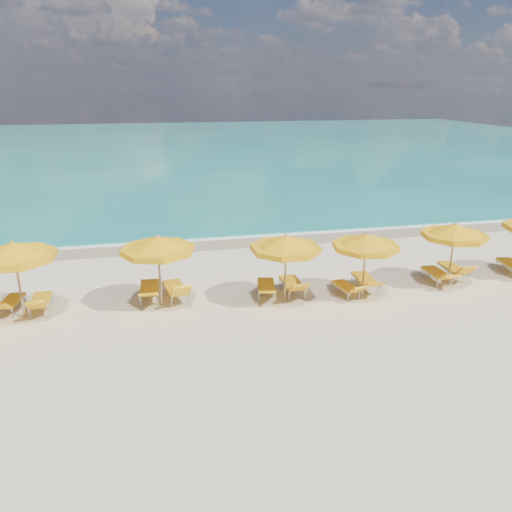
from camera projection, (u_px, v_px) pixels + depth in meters
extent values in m
plane|color=beige|center=(265.00, 302.00, 17.35)|extent=(120.00, 120.00, 0.00)
cube|color=#157A72|center=(177.00, 146.00, 61.74)|extent=(120.00, 80.00, 0.30)
cube|color=tan|center=(230.00, 241.00, 24.20)|extent=(120.00, 2.60, 0.01)
cube|color=white|center=(228.00, 236.00, 24.94)|extent=(120.00, 1.20, 0.03)
cube|color=white|center=(113.00, 203.00, 31.88)|extent=(14.00, 0.36, 0.05)
cube|color=white|center=(293.00, 177.00, 41.14)|extent=(18.00, 0.30, 0.05)
cylinder|color=tan|center=(19.00, 281.00, 15.86)|extent=(0.08, 0.08, 2.51)
cone|color=#FFB10D|center=(13.00, 250.00, 15.52)|extent=(3.39, 3.39, 0.50)
cylinder|color=#FFB10D|center=(15.00, 257.00, 15.60)|extent=(3.42, 3.42, 0.20)
sphere|color=tan|center=(12.00, 242.00, 15.44)|extent=(0.11, 0.11, 0.11)
cylinder|color=tan|center=(159.00, 272.00, 16.76)|extent=(0.08, 0.08, 2.42)
cone|color=#FFB10D|center=(157.00, 243.00, 16.43)|extent=(2.74, 2.74, 0.48)
cylinder|color=#FFB10D|center=(158.00, 250.00, 16.51)|extent=(2.77, 2.77, 0.19)
sphere|color=tan|center=(157.00, 236.00, 16.35)|extent=(0.11, 0.11, 0.11)
cylinder|color=tan|center=(285.00, 270.00, 17.05)|extent=(0.07, 0.07, 2.36)
cone|color=#FFB10D|center=(286.00, 242.00, 16.73)|extent=(3.10, 3.10, 0.47)
cylinder|color=#FFB10D|center=(286.00, 249.00, 16.81)|extent=(3.13, 3.13, 0.19)
sphere|color=tan|center=(286.00, 235.00, 16.65)|extent=(0.10, 0.10, 0.10)
cylinder|color=tan|center=(364.00, 266.00, 17.48)|extent=(0.07, 0.07, 2.28)
cone|color=#FFB10D|center=(366.00, 240.00, 17.17)|extent=(2.75, 2.75, 0.46)
cylinder|color=#FFB10D|center=(366.00, 246.00, 17.24)|extent=(2.77, 2.77, 0.18)
sphere|color=tan|center=(367.00, 234.00, 17.09)|extent=(0.10, 0.10, 0.10)
cylinder|color=tan|center=(452.00, 255.00, 18.59)|extent=(0.07, 0.07, 2.33)
cone|color=#FFB10D|center=(455.00, 230.00, 18.27)|extent=(2.80, 2.80, 0.47)
cylinder|color=#FFB10D|center=(454.00, 236.00, 18.35)|extent=(2.82, 2.82, 0.19)
sphere|color=tan|center=(456.00, 223.00, 18.20)|extent=(0.10, 0.10, 0.10)
cube|color=#FFB70F|center=(11.00, 301.00, 16.62)|extent=(0.72, 1.30, 0.08)
cube|color=#FFB70F|center=(0.00, 306.00, 15.77)|extent=(0.62, 0.58, 0.41)
cube|color=#FFB70F|center=(41.00, 300.00, 16.62)|extent=(0.67, 1.35, 0.08)
cube|color=#FFB70F|center=(37.00, 305.00, 15.75)|extent=(0.62, 0.56, 0.46)
cube|color=#FFB70F|center=(150.00, 287.00, 17.56)|extent=(0.68, 1.45, 0.09)
cube|color=#FFB70F|center=(149.00, 295.00, 16.56)|extent=(0.66, 0.66, 0.37)
cube|color=#FFB70F|center=(175.00, 287.00, 17.54)|extent=(0.88, 1.53, 0.09)
cube|color=#FFB70F|center=(181.00, 291.00, 16.63)|extent=(0.72, 0.64, 0.54)
cube|color=#FFB70F|center=(266.00, 285.00, 17.84)|extent=(0.82, 1.40, 0.08)
cube|color=#FFB70F|center=(267.00, 292.00, 16.91)|extent=(0.69, 0.70, 0.33)
cube|color=#FFB70F|center=(292.00, 283.00, 18.00)|extent=(0.63, 1.40, 0.09)
cube|color=#FFB70F|center=(299.00, 287.00, 17.05)|extent=(0.63, 0.58, 0.46)
cube|color=#FFB70F|center=(345.00, 286.00, 17.88)|extent=(0.70, 1.22, 0.07)
cube|color=#FFB70F|center=(358.00, 290.00, 17.13)|extent=(0.59, 0.55, 0.39)
cube|color=#FFB70F|center=(364.00, 279.00, 18.41)|extent=(0.72, 1.41, 0.08)
cube|color=#FFB70F|center=(374.00, 285.00, 17.45)|extent=(0.66, 0.66, 0.37)
cube|color=#FFB70F|center=(436.00, 272.00, 19.06)|extent=(0.65, 1.34, 0.08)
cube|color=#FFB70F|center=(450.00, 277.00, 18.15)|extent=(0.61, 0.61, 0.36)
cube|color=#FFB70F|center=(452.00, 267.00, 19.53)|extent=(0.66, 1.39, 0.08)
cube|color=#FFB70F|center=(466.00, 270.00, 18.61)|extent=(0.63, 0.55, 0.49)
cube|color=#FFB70F|center=(511.00, 264.00, 19.98)|extent=(0.79, 1.41, 0.08)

